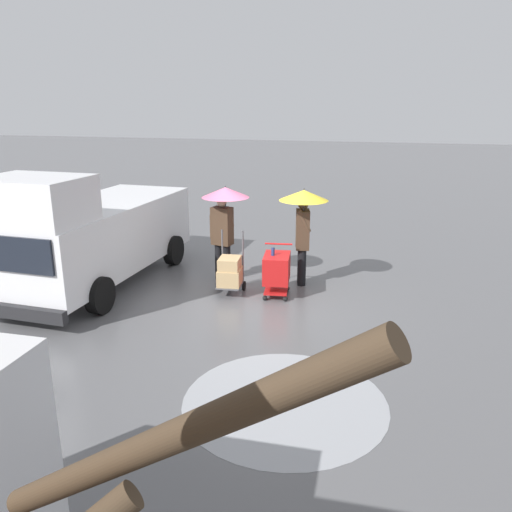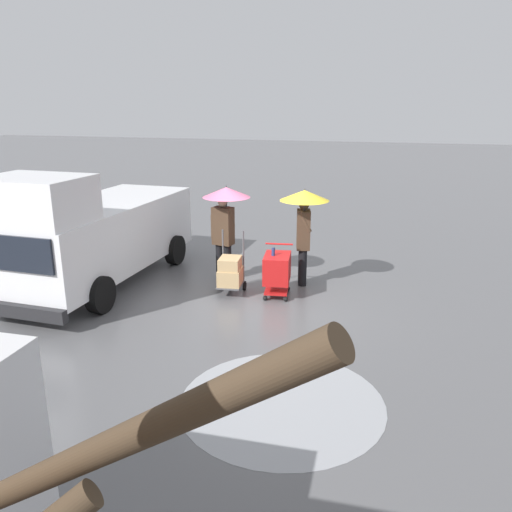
% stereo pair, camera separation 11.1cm
% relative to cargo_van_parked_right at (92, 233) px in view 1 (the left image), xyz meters
% --- Properties ---
extents(ground_plane, '(90.00, 90.00, 0.00)m').
position_rel_cargo_van_parked_right_xyz_m(ground_plane, '(-3.68, 0.03, -1.18)').
color(ground_plane, '#5B5B5E').
extents(slush_patch_under_van, '(2.76, 2.76, 0.01)m').
position_rel_cargo_van_parked_right_xyz_m(slush_patch_under_van, '(-4.97, 3.45, -1.18)').
color(slush_patch_under_van, '#999BA0').
rests_on(slush_patch_under_van, ground).
extents(cargo_van_parked_right, '(2.30, 5.39, 2.60)m').
position_rel_cargo_van_parked_right_xyz_m(cargo_van_parked_right, '(0.00, 0.00, 0.00)').
color(cargo_van_parked_right, white).
rests_on(cargo_van_parked_right, ground).
extents(shopping_cart_vendor, '(0.66, 0.89, 1.04)m').
position_rel_cargo_van_parked_right_xyz_m(shopping_cart_vendor, '(-3.97, -0.40, -0.61)').
color(shopping_cart_vendor, red).
rests_on(shopping_cart_vendor, ground).
extents(hand_dolly_boxes, '(0.57, 0.75, 1.32)m').
position_rel_cargo_van_parked_right_xyz_m(hand_dolly_boxes, '(-3.02, -0.21, -0.70)').
color(hand_dolly_boxes, '#515156').
rests_on(hand_dolly_boxes, ground).
extents(pedestrian_pink_side, '(1.04, 1.04, 2.15)m').
position_rel_cargo_van_parked_right_xyz_m(pedestrian_pink_side, '(-4.35, -1.20, 0.41)').
color(pedestrian_pink_side, black).
rests_on(pedestrian_pink_side, ground).
extents(pedestrian_black_side, '(1.04, 1.04, 2.15)m').
position_rel_cargo_van_parked_right_xyz_m(pedestrian_black_side, '(-2.62, -1.08, 0.41)').
color(pedestrian_black_side, black).
rests_on(pedestrian_black_side, ground).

